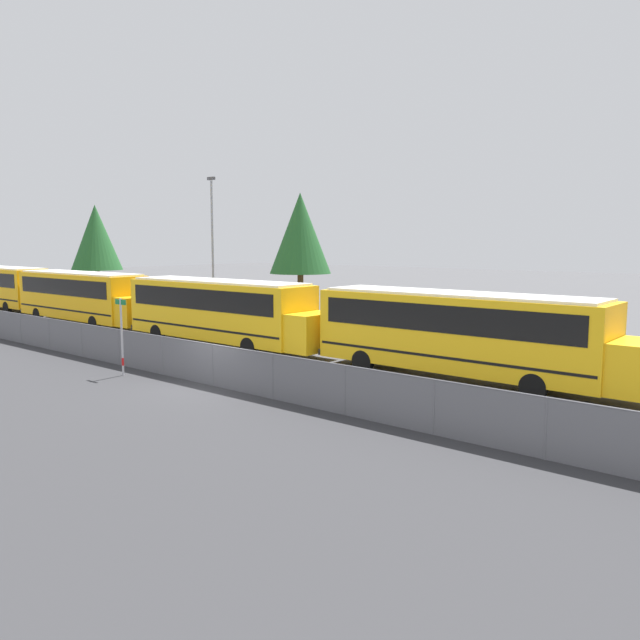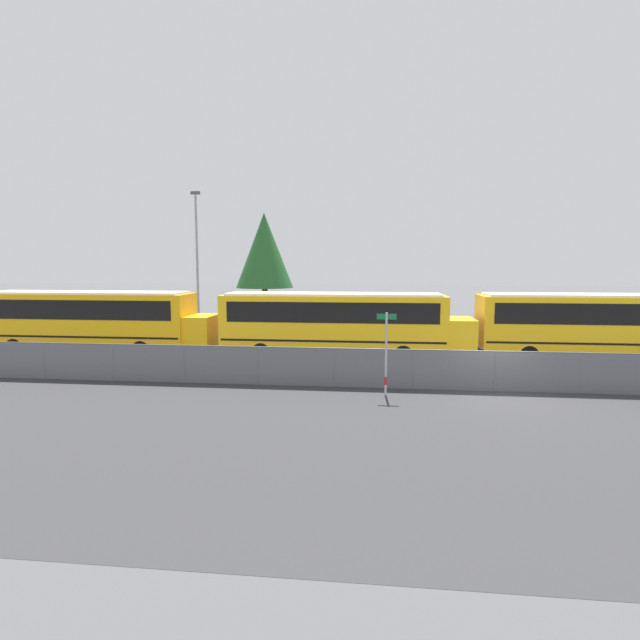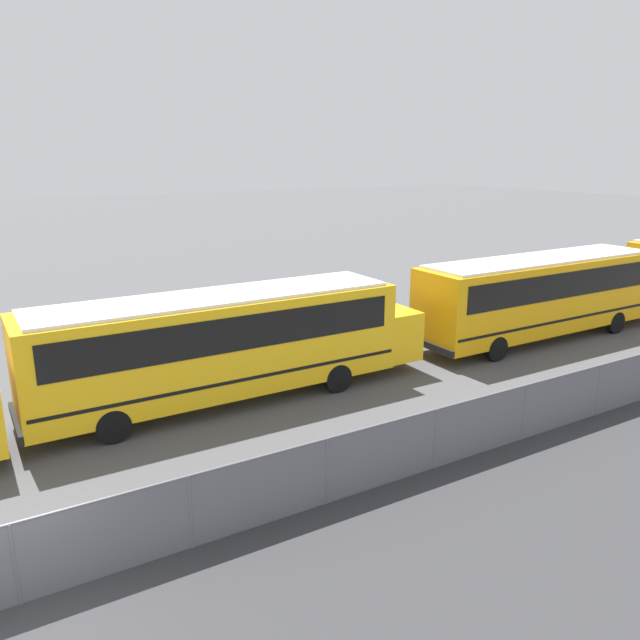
{
  "view_description": "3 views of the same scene",
  "coord_description": "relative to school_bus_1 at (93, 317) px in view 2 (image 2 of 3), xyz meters",
  "views": [
    {
      "loc": [
        17.19,
        -14.49,
        5.15
      ],
      "look_at": [
        -0.3,
        6.39,
        1.78
      ],
      "focal_mm": 35.0,
      "sensor_mm": 36.0,
      "label": 1
    },
    {
      "loc": [
        -4.47,
        -18.98,
        4.73
      ],
      "look_at": [
        -7.2,
        5.39,
        2.01
      ],
      "focal_mm": 28.0,
      "sensor_mm": 36.0,
      "label": 2
    },
    {
      "loc": [
        -0.21,
        -10.2,
        7.38
      ],
      "look_at": [
        9.21,
        5.57,
        2.37
      ],
      "focal_mm": 35.0,
      "sensor_mm": 36.0,
      "label": 3
    }
  ],
  "objects": [
    {
      "name": "ground_plane",
      "position": [
        19.43,
        -5.93,
        -1.95
      ],
      "size": [
        200.0,
        200.0,
        0.0
      ],
      "primitive_type": "plane",
      "color": "#4C4C4F"
    },
    {
      "name": "road_strip",
      "position": [
        19.43,
        -11.93,
        -1.95
      ],
      "size": [
        124.55,
        12.0,
        0.01
      ],
      "color": "#333335",
      "rests_on": "ground_plane"
    },
    {
      "name": "fence",
      "position": [
        19.43,
        -5.93,
        -1.16
      ],
      "size": [
        90.62,
        0.07,
        1.54
      ],
      "color": "#9EA0A5",
      "rests_on": "ground_plane"
    },
    {
      "name": "school_bus_1",
      "position": [
        0.0,
        0.0,
        0.0
      ],
      "size": [
        12.6,
        2.57,
        3.32
      ],
      "color": "#EDA80F",
      "rests_on": "ground_plane"
    },
    {
      "name": "school_bus_2",
      "position": [
        13.11,
        -0.0,
        0.0
      ],
      "size": [
        12.6,
        2.57,
        3.32
      ],
      "color": "yellow",
      "rests_on": "ground_plane"
    },
    {
      "name": "school_bus_3",
      "position": [
        25.96,
        0.57,
        0.0
      ],
      "size": [
        12.6,
        2.57,
        3.32
      ],
      "color": "yellow",
      "rests_on": "ground_plane"
    },
    {
      "name": "street_sign",
      "position": [
        15.35,
        -7.02,
        -0.35
      ],
      "size": [
        0.7,
        0.09,
        3.04
      ],
      "color": "#B7B7BC",
      "rests_on": "ground_plane"
    },
    {
      "name": "light_pole",
      "position": [
        2.76,
        8.32,
        3.27
      ],
      "size": [
        0.6,
        0.24,
        9.66
      ],
      "color": "gray",
      "rests_on": "ground_plane"
    },
    {
      "name": "tree_0",
      "position": [
        6.28,
        13.57,
        3.87
      ],
      "size": [
        4.47,
        4.47,
        8.75
      ],
      "color": "#51381E",
      "rests_on": "ground_plane"
    }
  ]
}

